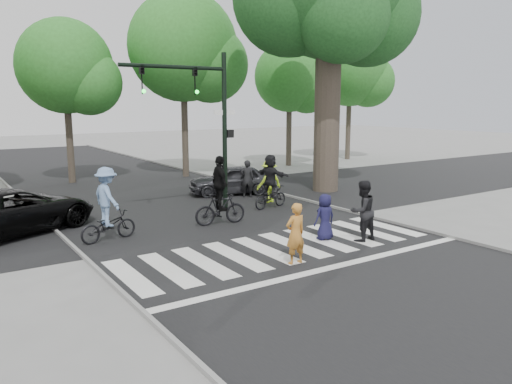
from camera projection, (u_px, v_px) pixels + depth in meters
ground at (301, 256)px, 13.73m from camera, size 120.00×120.00×0.00m
road_stem at (213, 221)px, 17.83m from camera, size 10.00×70.00×0.01m
road_cross at (178, 206)px, 20.28m from camera, size 70.00×10.00×0.01m
curb_left at (67, 241)px, 15.06m from camera, size 0.10×70.00×0.10m
curb_right at (321, 204)px, 20.58m from camera, size 0.10×70.00×0.10m
crosswalk at (287, 250)px, 14.27m from camera, size 10.00×3.85×0.01m
traffic_signal at (204, 110)px, 18.31m from camera, size 4.45×0.29×6.00m
bg_tree_2 at (71, 71)px, 25.36m from camera, size 5.04×4.80×8.40m
bg_tree_3 at (190, 51)px, 27.37m from camera, size 6.30×6.00×10.20m
bg_tree_4 at (294, 80)px, 32.62m from camera, size 4.83×4.60×8.15m
bg_tree_5 at (355, 72)px, 36.26m from camera, size 5.67×5.40×9.30m
pedestrian_woman at (295, 234)px, 12.95m from camera, size 0.60×0.39×1.63m
pedestrian_child at (325, 217)px, 15.28m from camera, size 0.72×0.49×1.43m
pedestrian_adult at (362, 211)px, 15.11m from camera, size 0.91×0.71×1.87m
cyclist_left at (107, 209)px, 15.09m from camera, size 1.88×1.27×2.28m
cyclist_mid at (220, 197)px, 17.13m from camera, size 1.89×1.17×2.40m
cyclist_right at (270, 184)px, 19.84m from camera, size 1.79×1.66×2.16m
car_suv at (13, 211)px, 16.04m from camera, size 5.86×4.47×1.48m
car_grey at (232, 180)px, 22.95m from camera, size 4.27×2.78×1.35m
bystander_hivis at (269, 181)px, 21.03m from camera, size 1.16×0.68×1.78m
bystander_dark at (247, 179)px, 22.15m from camera, size 0.73×0.68×1.67m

